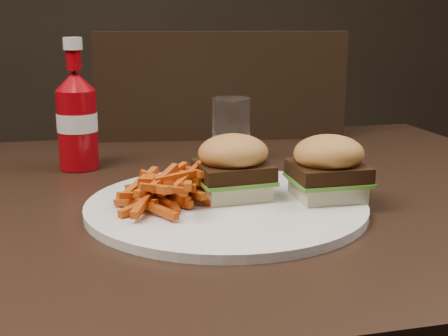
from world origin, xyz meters
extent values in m
cube|color=black|center=(0.00, 0.00, 0.73)|extent=(1.20, 0.80, 0.04)
cube|color=black|center=(0.22, 0.55, 0.43)|extent=(0.56, 0.56, 0.05)
cylinder|color=white|center=(0.08, -0.09, 0.76)|extent=(0.34, 0.34, 0.01)
cube|color=beige|center=(0.10, -0.07, 0.77)|extent=(0.08, 0.08, 0.02)
cube|color=beige|center=(0.21, -0.10, 0.77)|extent=(0.08, 0.07, 0.02)
cylinder|color=#98040C|center=(-0.08, 0.17, 0.81)|extent=(0.08, 0.08, 0.12)
cylinder|color=white|center=(0.15, 0.15, 0.81)|extent=(0.06, 0.06, 0.09)
camera|label=1|loc=(-0.09, -0.78, 0.98)|focal=50.00mm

